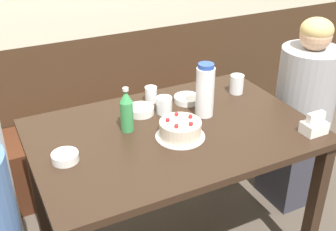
# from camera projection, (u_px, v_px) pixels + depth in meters

# --- Properties ---
(bench_seat) EXTENTS (1.81, 0.38, 0.42)m
(bench_seat) POSITION_uv_depth(u_px,v_px,m) (117.00, 145.00, 2.89)
(bench_seat) COLOR #472314
(bench_seat) RESTS_ON ground_plane
(dining_table) EXTENTS (1.31, 0.86, 0.78)m
(dining_table) POSITION_uv_depth(u_px,v_px,m) (173.00, 148.00, 2.01)
(dining_table) COLOR black
(dining_table) RESTS_ON ground_plane
(birthday_cake) EXTENTS (0.23, 0.23, 0.10)m
(birthday_cake) POSITION_uv_depth(u_px,v_px,m) (180.00, 129.00, 1.89)
(birthday_cake) COLOR white
(birthday_cake) RESTS_ON dining_table
(water_pitcher) EXTENTS (0.09, 0.09, 0.27)m
(water_pitcher) POSITION_uv_depth(u_px,v_px,m) (205.00, 91.00, 2.03)
(water_pitcher) COLOR white
(water_pitcher) RESTS_ON dining_table
(soju_bottle) EXTENTS (0.06, 0.06, 0.22)m
(soju_bottle) POSITION_uv_depth(u_px,v_px,m) (127.00, 111.00, 1.91)
(soju_bottle) COLOR #388E4C
(soju_bottle) RESTS_ON dining_table
(napkin_holder) EXTENTS (0.11, 0.08, 0.11)m
(napkin_holder) POSITION_uv_depth(u_px,v_px,m) (314.00, 126.00, 1.92)
(napkin_holder) COLOR white
(napkin_holder) RESTS_ON dining_table
(bowl_soup_white) EXTENTS (0.13, 0.13, 0.04)m
(bowl_soup_white) POSITION_uv_depth(u_px,v_px,m) (141.00, 110.00, 2.09)
(bowl_soup_white) COLOR white
(bowl_soup_white) RESTS_ON dining_table
(bowl_rice_small) EXTENTS (0.14, 0.14, 0.03)m
(bowl_rice_small) POSITION_uv_depth(u_px,v_px,m) (187.00, 99.00, 2.21)
(bowl_rice_small) COLOR white
(bowl_rice_small) RESTS_ON dining_table
(bowl_side_dish) EXTENTS (0.11, 0.11, 0.04)m
(bowl_side_dish) POSITION_uv_depth(u_px,v_px,m) (65.00, 157.00, 1.73)
(bowl_side_dish) COLOR white
(bowl_side_dish) RESTS_ON dining_table
(glass_water_tall) EXTENTS (0.08, 0.08, 0.09)m
(glass_water_tall) POSITION_uv_depth(u_px,v_px,m) (164.00, 105.00, 2.09)
(glass_water_tall) COLOR silver
(glass_water_tall) RESTS_ON dining_table
(glass_tumbler_short) EXTENTS (0.06, 0.06, 0.08)m
(glass_tumbler_short) POSITION_uv_depth(u_px,v_px,m) (151.00, 94.00, 2.20)
(glass_tumbler_short) COLOR silver
(glass_tumbler_short) RESTS_ON dining_table
(glass_shot_small) EXTENTS (0.07, 0.07, 0.10)m
(glass_shot_small) POSITION_uv_depth(u_px,v_px,m) (237.00, 84.00, 2.29)
(glass_shot_small) COLOR silver
(glass_shot_small) RESTS_ON dining_table
(person_grey_tee) EXTENTS (0.34, 0.34, 1.17)m
(person_grey_tee) POSITION_uv_depth(u_px,v_px,m) (301.00, 119.00, 2.50)
(person_grey_tee) COLOR #33333D
(person_grey_tee) RESTS_ON ground_plane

